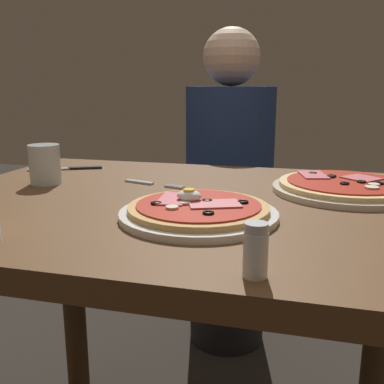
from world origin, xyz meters
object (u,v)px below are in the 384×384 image
pizza_across_left (346,187)px  knife (71,168)px  water_glass_far (45,167)px  fork (149,183)px  salt_shaker (256,251)px  pizza_foreground (198,211)px  diner_person (229,202)px  dining_table (180,262)px

pizza_across_left → knife: bearing=172.7°
knife → water_glass_far: bearing=-78.1°
pizza_across_left → water_glass_far: water_glass_far is taller
fork → salt_shaker: 0.54m
pizza_foreground → diner_person: size_ratio=0.23×
fork → pizza_foreground: bearing=-53.0°
water_glass_far → fork: water_glass_far is taller
water_glass_far → dining_table: bearing=-9.2°
diner_person → knife: bearing=57.1°
pizza_foreground → knife: 0.57m
dining_table → pizza_across_left: pizza_across_left is taller
salt_shaker → dining_table: bearing=119.5°
knife → salt_shaker: bearing=-45.2°
salt_shaker → diner_person: (-0.22, 1.10, -0.23)m
dining_table → diner_person: (-0.03, 0.76, -0.07)m
pizza_across_left → diner_person: size_ratio=0.26×
pizza_foreground → water_glass_far: bearing=156.6°
pizza_foreground → water_glass_far: 0.44m
water_glass_far → knife: water_glass_far is taller
pizza_foreground → knife: size_ratio=1.48×
dining_table → knife: bearing=148.4°
dining_table → water_glass_far: 0.39m
pizza_across_left → water_glass_far: bearing=-172.6°
pizza_across_left → salt_shaker: size_ratio=4.58×
water_glass_far → diner_person: (0.31, 0.71, -0.24)m
fork → water_glass_far: bearing=-167.2°
water_glass_far → knife: (-0.04, 0.18, -0.04)m
water_glass_far → diner_person: size_ratio=0.08×
pizza_foreground → salt_shaker: bearing=-60.5°
knife → fork: bearing=-24.4°
dining_table → salt_shaker: bearing=-60.5°
dining_table → pizza_across_left: bearing=23.4°
pizza_foreground → pizza_across_left: pizza_foreground is taller
pizza_foreground → salt_shaker: salt_shaker is taller
pizza_foreground → knife: (-0.44, 0.35, -0.01)m
dining_table → knife: knife is taller
pizza_foreground → fork: pizza_foreground is taller
diner_person → pizza_across_left: bearing=120.0°
salt_shaker → diner_person: diner_person is taller
pizza_foreground → pizza_across_left: 0.37m
dining_table → salt_shaker: (0.19, -0.34, 0.17)m
fork → knife: 0.30m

